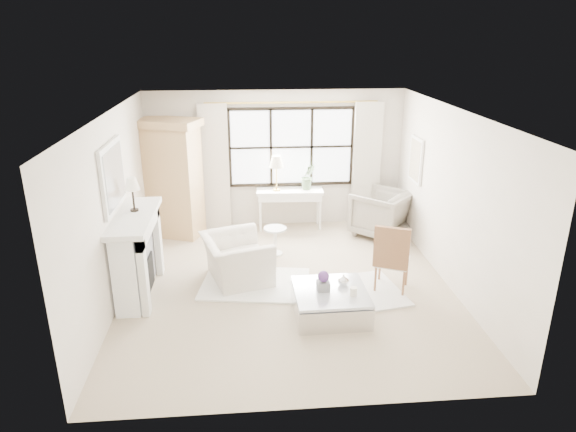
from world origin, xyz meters
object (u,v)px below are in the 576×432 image
console_table (290,209)px  coffee_table (330,303)px  armoire (172,178)px  club_armchair (237,259)px

console_table → coffee_table: 3.39m
armoire → coffee_table: bearing=-31.9°
club_armchair → coffee_table: bearing=-148.9°
console_table → club_armchair: 2.42m
armoire → coffee_table: 4.20m
club_armchair → console_table: bearing=-42.1°
club_armchair → armoire: bearing=13.7°
club_armchair → coffee_table: 1.77m
armoire → coffee_table: armoire is taller
armoire → console_table: size_ratio=1.70×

